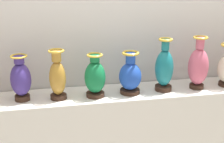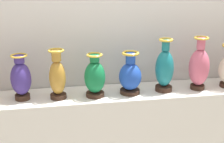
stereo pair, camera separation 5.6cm
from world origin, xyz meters
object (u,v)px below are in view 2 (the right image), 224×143
at_px(vase_emerald, 95,77).
at_px(vase_rose, 199,67).
at_px(vase_sapphire, 130,76).
at_px(vase_teal, 165,69).
at_px(vase_ochre, 57,77).
at_px(vase_indigo, 21,78).

xyz_separation_m(vase_emerald, vase_rose, (0.84, 0.01, 0.04)).
distance_m(vase_sapphire, vase_teal, 0.28).
distance_m(vase_ochre, vase_emerald, 0.28).
relative_size(vase_emerald, vase_rose, 0.78).
distance_m(vase_sapphire, vase_rose, 0.57).
xyz_separation_m(vase_indigo, vase_rose, (1.39, -0.02, 0.02)).
bearing_deg(vase_emerald, vase_indigo, 176.44).
height_order(vase_emerald, vase_sapphire, vase_emerald).
relative_size(vase_ochre, vase_emerald, 1.13).
xyz_separation_m(vase_emerald, vase_sapphire, (0.28, 0.01, -0.01)).
bearing_deg(vase_rose, vase_teal, 178.21).
distance_m(vase_indigo, vase_emerald, 0.55).
bearing_deg(vase_sapphire, vase_rose, 0.10).
height_order(vase_ochre, vase_sapphire, vase_ochre).
bearing_deg(vase_rose, vase_indigo, 179.12).
bearing_deg(vase_ochre, vase_rose, 0.09).
xyz_separation_m(vase_ochre, vase_rose, (1.12, 0.00, 0.02)).
xyz_separation_m(vase_ochre, vase_emerald, (0.28, -0.01, -0.02)).
bearing_deg(vase_indigo, vase_emerald, -3.56).
xyz_separation_m(vase_ochre, vase_sapphire, (0.56, 0.00, -0.03)).
distance_m(vase_teal, vase_rose, 0.29).
xyz_separation_m(vase_sapphire, vase_teal, (0.28, 0.01, 0.04)).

